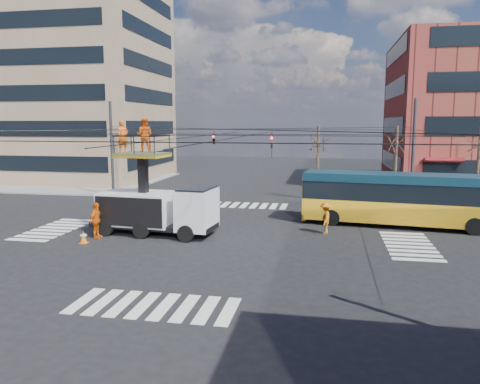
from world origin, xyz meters
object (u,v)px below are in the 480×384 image
at_px(traffic_cone, 83,237).
at_px(flagger, 325,218).
at_px(worker_ground, 96,220).
at_px(city_bus, 406,198).
at_px(utility_truck, 157,197).

xyz_separation_m(traffic_cone, flagger, (12.41, 4.48, 0.57)).
height_order(traffic_cone, worker_ground, worker_ground).
xyz_separation_m(city_bus, worker_ground, (-16.97, -6.19, -0.74)).
distance_m(utility_truck, traffic_cone, 4.42).
distance_m(city_bus, traffic_cone, 18.69).
distance_m(utility_truck, city_bus, 14.82).
bearing_deg(flagger, city_bus, 122.07).
height_order(city_bus, traffic_cone, city_bus).
relative_size(traffic_cone, worker_ground, 0.34).
bearing_deg(city_bus, traffic_cone, -149.38).
bearing_deg(traffic_cone, flagger, 19.86).
bearing_deg(utility_truck, flagger, 16.62).
xyz_separation_m(utility_truck, city_bus, (14.05, 4.69, -0.37)).
bearing_deg(utility_truck, city_bus, 23.73).
height_order(city_bus, flagger, city_bus).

